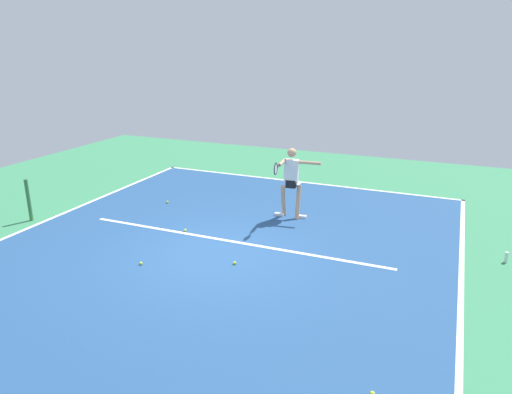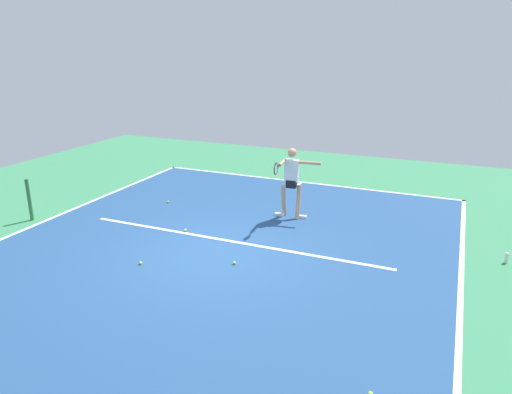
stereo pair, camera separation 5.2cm
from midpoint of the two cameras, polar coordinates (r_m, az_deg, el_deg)
The scene contains 15 objects.
ground_plane at distance 10.10m, azimuth -5.18°, elevation -6.86°, with size 20.87×20.87×0.00m, color #388456.
court_surface at distance 10.10m, azimuth -5.18°, elevation -6.85°, with size 9.71×11.97×0.00m, color navy.
court_line_baseline_near at distance 15.26m, azimuth 5.29°, elevation 1.82°, with size 9.71×0.10×0.01m, color white.
court_line_sideline_left at distance 9.10m, azimuth 23.23°, elevation -11.28°, with size 0.10×11.97×0.01m, color white.
court_line_sideline_right at distance 12.93m, azimuth -24.38°, elevation -2.77°, with size 0.10×11.97×0.01m, color white.
court_line_service at distance 10.71m, azimuth -3.29°, elevation -5.29°, with size 7.28×0.10×0.01m, color white.
court_line_centre_mark at distance 15.07m, azimuth 5.05°, elevation 1.63°, with size 0.10×0.30×0.01m, color white.
net_post at distance 13.02m, azimuth -25.74°, elevation -0.34°, with size 0.09×0.09×1.07m, color #38753D.
tennis_player at distance 11.82m, azimuth 4.12°, elevation 2.27°, with size 1.14×1.25×1.80m.
tennis_ball_centre_court at distance 9.61m, azimuth -2.73°, elevation -7.92°, with size 0.07×0.07×0.07m, color yellow.
tennis_ball_by_sideline at distance 9.87m, azimuth -13.80°, elevation -7.75°, with size 0.07×0.07×0.07m, color #CCE033.
tennis_ball_near_service_line at distance 13.40m, azimuth -10.70°, elevation -0.59°, with size 0.07×0.07×0.07m, color yellow.
tennis_ball_far_corner at distance 11.33m, azimuth -8.63°, elevation -3.96°, with size 0.07×0.07×0.07m, color #C6E53D.
tennis_ball_by_baseline at distance 6.61m, azimuth 13.56°, elevation -21.97°, with size 0.07×0.07×0.07m, color #C6E53D.
water_bottle at distance 10.90m, azimuth 27.73°, elevation -6.42°, with size 0.07×0.07×0.22m, color white.
Camera 1 is at (-4.36, 8.06, 4.23)m, focal length 33.31 mm.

